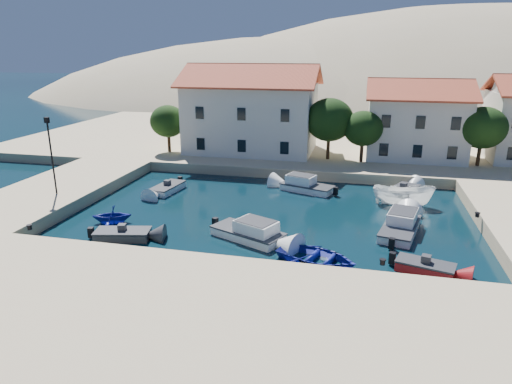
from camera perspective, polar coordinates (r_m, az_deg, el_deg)
ground at (r=26.64m, az=-2.30°, el=-9.98°), size 400.00×400.00×0.00m
quay_south at (r=21.45m, az=-6.75°, el=-15.92°), size 52.00×12.00×1.00m
quay_west at (r=43.11m, az=-23.61°, el=0.10°), size 8.00×20.00×1.00m
quay_north at (r=62.05m, az=8.93°, el=6.28°), size 80.00×36.00×1.00m
hills at (r=151.33m, az=18.24°, el=2.89°), size 254.00×176.00×99.00m
building_left at (r=52.64m, az=-0.55°, el=10.52°), size 14.70×9.45×9.70m
building_mid at (r=52.54m, az=19.41°, el=8.75°), size 10.50×8.40×8.30m
trees at (r=48.82m, az=10.93°, el=8.37°), size 37.30×5.30×6.45m
lamppost at (r=39.69m, az=-24.29°, el=4.98°), size 0.35×0.25×6.22m
bollards at (r=29.08m, az=5.06°, el=-5.10°), size 29.36×9.56×0.30m
motorboat_grey_sw at (r=32.17m, az=-16.32°, el=-5.14°), size 3.92×2.37×1.25m
cabin_cruiser_south at (r=30.89m, az=-1.03°, el=-4.99°), size 5.51×4.05×1.60m
rowboat_south at (r=27.97m, az=7.53°, el=-8.71°), size 5.71×4.77×1.02m
motorboat_red_se at (r=28.21m, az=20.38°, el=-8.82°), size 3.48×2.27×1.25m
cabin_cruiser_east at (r=33.29m, az=17.58°, el=-4.15°), size 3.29×5.65×1.60m
boat_east at (r=39.39m, az=17.82°, el=-1.57°), size 4.90×1.87×1.89m
motorboat_white_ne at (r=42.24m, az=17.91°, el=0.10°), size 3.29×4.23×1.25m
rowboat_west at (r=35.42m, az=-17.48°, el=-3.66°), size 3.43×3.20×1.47m
motorboat_white_west at (r=41.77m, az=-10.99°, el=0.45°), size 2.20×4.04×1.25m
cabin_cruiser_north at (r=41.32m, az=6.41°, el=0.74°), size 5.09×3.39×1.60m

